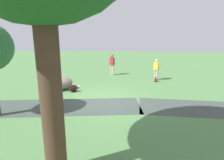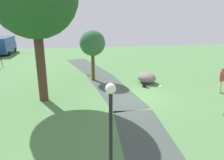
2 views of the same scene
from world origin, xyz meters
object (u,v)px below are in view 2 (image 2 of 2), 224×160
lamp_post (111,130)px  frisbee_on_grass (160,86)px  man_near_boulder (222,78)px  young_tree_near_path (92,44)px  lawn_boulder (147,78)px  backpack_by_boulder (145,84)px  delivery_van (2,45)px

lamp_post → frisbee_on_grass: lamp_post is taller
man_near_boulder → young_tree_near_path: bearing=61.6°
lawn_boulder → lamp_post: bearing=156.5°
young_tree_near_path → lawn_boulder: (-1.48, -4.08, -2.57)m
young_tree_near_path → lamp_post: 11.99m
lamp_post → lawn_boulder: lamp_post is taller
backpack_by_boulder → delivery_van: 22.84m
young_tree_near_path → delivery_van: 18.71m
young_tree_near_path → delivery_van: size_ratio=0.76×
frisbee_on_grass → backpack_by_boulder: bearing=89.2°
frisbee_on_grass → lawn_boulder: bearing=34.7°
delivery_van → lawn_boulder: bearing=-136.6°
lamp_post → backpack_by_boulder: (9.47, -4.07, -1.94)m
man_near_boulder → backpack_by_boulder: bearing=66.8°
young_tree_near_path → lawn_boulder: size_ratio=2.13×
delivery_van → young_tree_near_path: bearing=-142.6°
young_tree_near_path → man_near_boulder: size_ratio=2.30×
man_near_boulder → backpack_by_boulder: man_near_boulder is taller
young_tree_near_path → lamp_post: young_tree_near_path is taller
lamp_post → man_near_boulder: 11.58m
frisbee_on_grass → man_near_boulder: bearing=-119.6°
backpack_by_boulder → lawn_boulder: bearing=-25.7°
young_tree_near_path → man_near_boulder: (-4.51, -8.32, -1.96)m
backpack_by_boulder → delivery_van: bearing=40.8°
lamp_post → backpack_by_boulder: size_ratio=8.60×
young_tree_near_path → delivery_van: bearing=37.4°
man_near_boulder → lamp_post: bearing=130.2°
frisbee_on_grass → delivery_van: 23.66m
lawn_boulder → delivery_van: 22.41m
man_near_boulder → frisbee_on_grass: size_ratio=6.97×
young_tree_near_path → lawn_boulder: bearing=-109.9°
young_tree_near_path → lamp_post: size_ratio=1.17×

